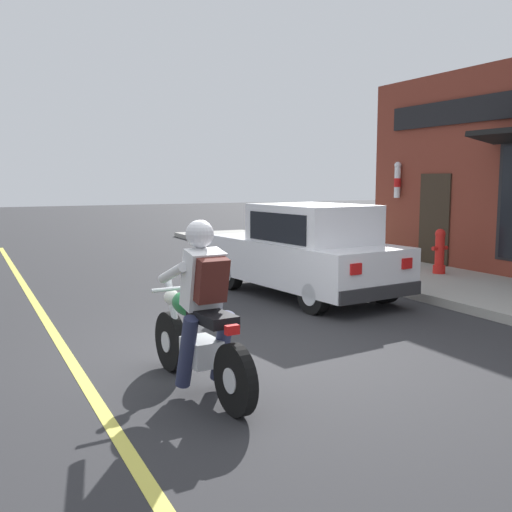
{
  "coord_description": "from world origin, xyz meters",
  "views": [
    {
      "loc": [
        -2.8,
        -5.81,
        1.99
      ],
      "look_at": [
        0.76,
        1.39,
        0.95
      ],
      "focal_mm": 42.0,
      "sensor_mm": 36.0,
      "label": 1
    }
  ],
  "objects": [
    {
      "name": "ground_plane",
      "position": [
        0.0,
        0.0,
        0.0
      ],
      "size": [
        80.0,
        80.0,
        0.0
      ],
      "primitive_type": "plane",
      "color": "#2B2B2D"
    },
    {
      "name": "sidewalk_curb",
      "position": [
        5.15,
        3.0,
        0.07
      ],
      "size": [
        2.6,
        22.0,
        0.14
      ],
      "primitive_type": "cube",
      "color": "#9E9B93",
      "rests_on": "ground"
    },
    {
      "name": "lane_stripe",
      "position": [
        -1.8,
        3.0,
        0.0
      ],
      "size": [
        0.12,
        19.8,
        0.01
      ],
      "primitive_type": "cube",
      "color": "#D1C64C",
      "rests_on": "ground"
    },
    {
      "name": "motorcycle_with_rider",
      "position": [
        -0.85,
        -0.7,
        0.68
      ],
      "size": [
        0.59,
        2.02,
        1.62
      ],
      "color": "black",
      "rests_on": "ground"
    },
    {
      "name": "car_hatchback",
      "position": [
        2.4,
        2.8,
        0.77
      ],
      "size": [
        2.07,
        3.94,
        1.57
      ],
      "color": "black",
      "rests_on": "ground"
    },
    {
      "name": "fire_hydrant",
      "position": [
        5.6,
        3.03,
        0.57
      ],
      "size": [
        0.36,
        0.24,
        0.88
      ],
      "color": "red",
      "rests_on": "sidewalk_curb"
    },
    {
      "name": "trash_bin",
      "position": [
        5.32,
        5.5,
        0.64
      ],
      "size": [
        0.56,
        0.56,
        0.98
      ],
      "color": "#23512D",
      "rests_on": "sidewalk_curb"
    }
  ]
}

